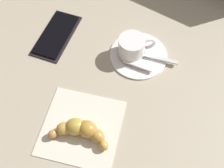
{
  "coord_description": "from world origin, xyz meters",
  "views": [
    {
      "loc": [
        -0.27,
        -0.06,
        0.52
      ],
      "look_at": [
        0.01,
        0.02,
        0.02
      ],
      "focal_mm": 43.07,
      "sensor_mm": 36.0,
      "label": 1
    }
  ],
  "objects_px": {
    "teaspoon": "(138,53)",
    "espresso_cup": "(134,47)",
    "saucer": "(139,55)",
    "cell_phone": "(57,35)",
    "croissant": "(81,130)",
    "sugar_packet": "(139,64)",
    "napkin": "(81,127)"
  },
  "relations": [
    {
      "from": "croissant",
      "to": "espresso_cup",
      "type": "bearing_deg",
      "value": -14.46
    },
    {
      "from": "croissant",
      "to": "cell_phone",
      "type": "bearing_deg",
      "value": 31.99
    },
    {
      "from": "teaspoon",
      "to": "croissant",
      "type": "distance_m",
      "value": 0.23
    },
    {
      "from": "teaspoon",
      "to": "cell_phone",
      "type": "relative_size",
      "value": 0.91
    },
    {
      "from": "cell_phone",
      "to": "teaspoon",
      "type": "bearing_deg",
      "value": -91.88
    },
    {
      "from": "saucer",
      "to": "napkin",
      "type": "bearing_deg",
      "value": 160.29
    },
    {
      "from": "espresso_cup",
      "to": "teaspoon",
      "type": "distance_m",
      "value": 0.02
    },
    {
      "from": "saucer",
      "to": "cell_phone",
      "type": "relative_size",
      "value": 0.87
    },
    {
      "from": "croissant",
      "to": "sugar_packet",
      "type": "bearing_deg",
      "value": -21.73
    },
    {
      "from": "sugar_packet",
      "to": "saucer",
      "type": "bearing_deg",
      "value": 110.28
    },
    {
      "from": "sugar_packet",
      "to": "espresso_cup",
      "type": "bearing_deg",
      "value": 132.46
    },
    {
      "from": "saucer",
      "to": "cell_phone",
      "type": "distance_m",
      "value": 0.21
    },
    {
      "from": "sugar_packet",
      "to": "napkin",
      "type": "bearing_deg",
      "value": -106.05
    },
    {
      "from": "napkin",
      "to": "croissant",
      "type": "relative_size",
      "value": 1.17
    },
    {
      "from": "teaspoon",
      "to": "napkin",
      "type": "relative_size",
      "value": 0.91
    },
    {
      "from": "saucer",
      "to": "napkin",
      "type": "relative_size",
      "value": 0.87
    },
    {
      "from": "sugar_packet",
      "to": "cell_phone",
      "type": "distance_m",
      "value": 0.22
    },
    {
      "from": "napkin",
      "to": "croissant",
      "type": "xyz_separation_m",
      "value": [
        -0.01,
        -0.01,
        0.02
      ]
    },
    {
      "from": "teaspoon",
      "to": "napkin",
      "type": "distance_m",
      "value": 0.22
    },
    {
      "from": "teaspoon",
      "to": "espresso_cup",
      "type": "bearing_deg",
      "value": 94.44
    },
    {
      "from": "teaspoon",
      "to": "sugar_packet",
      "type": "height_order",
      "value": "teaspoon"
    },
    {
      "from": "croissant",
      "to": "cell_phone",
      "type": "xyz_separation_m",
      "value": [
        0.23,
        0.14,
        -0.02
      ]
    },
    {
      "from": "espresso_cup",
      "to": "croissant",
      "type": "distance_m",
      "value": 0.23
    },
    {
      "from": "napkin",
      "to": "cell_phone",
      "type": "distance_m",
      "value": 0.25
    },
    {
      "from": "napkin",
      "to": "espresso_cup",
      "type": "bearing_deg",
      "value": -16.62
    },
    {
      "from": "napkin",
      "to": "cell_phone",
      "type": "xyz_separation_m",
      "value": [
        0.21,
        0.14,
        0.0
      ]
    },
    {
      "from": "sugar_packet",
      "to": "napkin",
      "type": "xyz_separation_m",
      "value": [
        -0.18,
        0.08,
        -0.01
      ]
    },
    {
      "from": "saucer",
      "to": "croissant",
      "type": "distance_m",
      "value": 0.23
    },
    {
      "from": "espresso_cup",
      "to": "saucer",
      "type": "bearing_deg",
      "value": -82.38
    },
    {
      "from": "espresso_cup",
      "to": "croissant",
      "type": "xyz_separation_m",
      "value": [
        -0.22,
        0.06,
        -0.01
      ]
    },
    {
      "from": "espresso_cup",
      "to": "napkin",
      "type": "bearing_deg",
      "value": 163.38
    },
    {
      "from": "sugar_packet",
      "to": "cell_phone",
      "type": "xyz_separation_m",
      "value": [
        0.04,
        0.22,
        -0.01
      ]
    }
  ]
}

